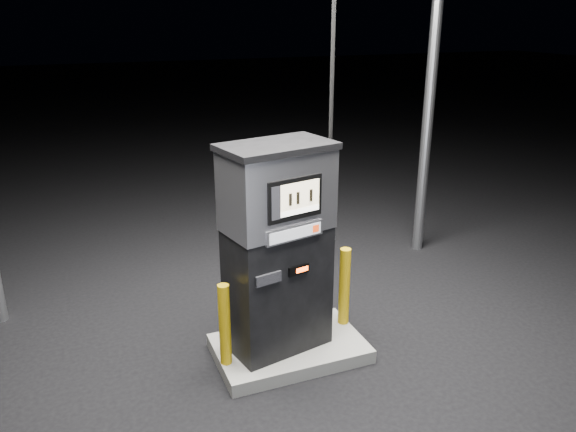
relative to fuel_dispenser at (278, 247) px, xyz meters
name	(u,v)px	position (x,y,z in m)	size (l,w,h in m)	color
ground	(289,354)	(0.11, -0.03, -1.29)	(80.00, 80.00, 0.00)	black
pump_island	(289,348)	(0.11, -0.03, -1.21)	(1.60, 1.00, 0.15)	slate
fuel_dispenser	(278,247)	(0.00, 0.00, 0.00)	(1.28, 0.87, 4.59)	black
bollard_left	(225,325)	(-0.63, -0.13, -0.69)	(0.12, 0.12, 0.89)	#C59A0A
bollard_right	(344,286)	(0.85, 0.14, -0.67)	(0.12, 0.12, 0.92)	#C59A0A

